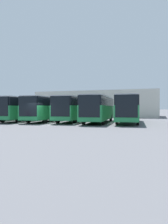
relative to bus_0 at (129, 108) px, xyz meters
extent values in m
plane|color=#5B5B60|center=(9.38, 6.37, -1.90)|extent=(600.00, 600.00, 0.00)
cube|color=#238447|center=(0.00, -0.02, -0.57)|extent=(3.68, 12.04, 1.77)
cube|color=black|center=(0.00, -0.02, 0.86)|extent=(3.63, 11.86, 1.08)
cube|color=black|center=(-0.55, 5.90, 0.22)|extent=(2.28, 0.25, 2.35)
cube|color=#238447|center=(-0.55, 5.90, -1.23)|extent=(2.46, 0.29, 0.40)
cube|color=silver|center=(0.00, -0.02, 1.46)|extent=(3.54, 11.56, 0.12)
cylinder|color=black|center=(-1.48, 3.53, -1.40)|extent=(0.39, 1.03, 1.01)
cylinder|color=black|center=(0.80, 3.75, -1.40)|extent=(0.39, 1.03, 1.01)
cylinder|color=black|center=(-0.80, -3.78, -1.40)|extent=(0.39, 1.03, 1.01)
cylinder|color=black|center=(1.48, -3.57, -1.40)|extent=(0.39, 1.03, 1.01)
cube|color=#9E9E99|center=(1.88, 1.76, -1.83)|extent=(0.79, 5.97, 0.15)
cube|color=#238447|center=(3.75, 0.75, -0.57)|extent=(3.68, 12.04, 1.77)
cube|color=black|center=(3.75, 0.75, 0.86)|extent=(3.63, 11.86, 1.08)
cube|color=black|center=(3.20, 6.66, 0.22)|extent=(2.28, 0.25, 2.35)
cube|color=#238447|center=(3.20, 6.67, -1.23)|extent=(2.46, 0.29, 0.40)
cube|color=silver|center=(3.75, 0.75, 1.46)|extent=(3.54, 11.56, 0.12)
cylinder|color=black|center=(2.27, 4.30, -1.40)|extent=(0.39, 1.03, 1.01)
cylinder|color=black|center=(4.55, 4.51, -1.40)|extent=(0.39, 1.03, 1.01)
cylinder|color=black|center=(2.95, -3.02, -1.40)|extent=(0.39, 1.03, 1.01)
cylinder|color=black|center=(5.24, -2.81, -1.40)|extent=(0.39, 1.03, 1.01)
cube|color=#9E9E99|center=(5.63, 2.52, -1.83)|extent=(0.79, 5.97, 0.15)
cube|color=#238447|center=(7.51, -0.16, -0.57)|extent=(3.68, 12.04, 1.77)
cube|color=black|center=(7.51, -0.16, 0.86)|extent=(3.63, 11.86, 1.08)
cube|color=black|center=(6.95, 5.76, 0.22)|extent=(2.28, 0.25, 2.35)
cube|color=#238447|center=(6.95, 5.76, -1.23)|extent=(2.46, 0.29, 0.40)
cube|color=silver|center=(7.51, -0.16, 1.46)|extent=(3.54, 11.56, 0.12)
cylinder|color=black|center=(6.02, 3.39, -1.40)|extent=(0.39, 1.03, 1.01)
cylinder|color=black|center=(8.31, 3.61, -1.40)|extent=(0.39, 1.03, 1.01)
cylinder|color=black|center=(6.70, -3.92, -1.40)|extent=(0.39, 1.03, 1.01)
cylinder|color=black|center=(8.99, -3.71, -1.40)|extent=(0.39, 1.03, 1.01)
cube|color=#9E9E99|center=(9.38, 1.62, -1.83)|extent=(0.79, 5.97, 0.15)
cube|color=#238447|center=(11.26, 0.65, -0.57)|extent=(3.68, 12.04, 1.77)
cube|color=black|center=(11.26, 0.65, 0.86)|extent=(3.63, 11.86, 1.08)
cube|color=black|center=(10.71, 6.56, 0.22)|extent=(2.28, 0.25, 2.35)
cube|color=#238447|center=(10.70, 6.57, -1.23)|extent=(2.46, 0.29, 0.40)
cube|color=silver|center=(11.26, 0.65, 1.46)|extent=(3.54, 11.56, 0.12)
cylinder|color=black|center=(9.77, 4.20, -1.40)|extent=(0.39, 1.03, 1.01)
cylinder|color=black|center=(12.06, 4.41, -1.40)|extent=(0.39, 1.03, 1.01)
cylinder|color=black|center=(10.46, -3.12, -1.40)|extent=(0.39, 1.03, 1.01)
cylinder|color=black|center=(12.74, -2.90, -1.40)|extent=(0.39, 1.03, 1.01)
cube|color=#9E9E99|center=(13.13, 2.43, -1.83)|extent=(0.79, 5.97, 0.15)
cube|color=#238447|center=(15.01, 0.91, -0.57)|extent=(3.68, 12.04, 1.77)
cube|color=black|center=(15.01, 0.91, 0.86)|extent=(3.63, 11.86, 1.08)
cube|color=black|center=(14.46, 6.83, 0.22)|extent=(2.28, 0.25, 2.35)
cube|color=#238447|center=(14.46, 6.84, -1.23)|extent=(2.46, 0.29, 0.40)
cube|color=silver|center=(15.01, 0.91, 1.46)|extent=(3.54, 11.56, 0.12)
cylinder|color=black|center=(13.53, 4.47, -1.40)|extent=(0.39, 1.03, 1.01)
cylinder|color=black|center=(15.81, 4.68, -1.40)|extent=(0.39, 1.03, 1.01)
cylinder|color=black|center=(14.21, -2.85, -1.40)|extent=(0.39, 1.03, 1.01)
cylinder|color=black|center=(16.49, -2.64, -1.40)|extent=(0.39, 1.03, 1.01)
cube|color=#9E9E99|center=(16.88, 2.69, -1.83)|extent=(0.79, 5.97, 0.15)
cube|color=#238447|center=(18.76, 0.73, -0.57)|extent=(3.68, 12.04, 1.77)
cube|color=black|center=(18.76, 0.73, 0.86)|extent=(3.63, 11.86, 1.08)
cube|color=silver|center=(18.76, 0.73, 1.46)|extent=(3.54, 11.56, 0.12)
cylinder|color=black|center=(17.96, -3.04, -1.40)|extent=(0.39, 1.03, 1.01)
cylinder|color=black|center=(20.24, -2.82, -1.40)|extent=(0.39, 1.03, 1.01)
cube|color=beige|center=(9.38, -20.21, 0.87)|extent=(26.35, 12.16, 5.54)
cube|color=silver|center=(9.38, -27.79, 3.39)|extent=(26.35, 3.00, 0.24)
cylinder|color=slate|center=(0.16, -28.89, 0.74)|extent=(0.20, 0.20, 5.29)
cylinder|color=slate|center=(18.60, -28.89, 0.74)|extent=(0.20, 0.20, 5.29)
camera|label=1|loc=(-3.71, 28.34, 0.01)|focal=35.00mm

